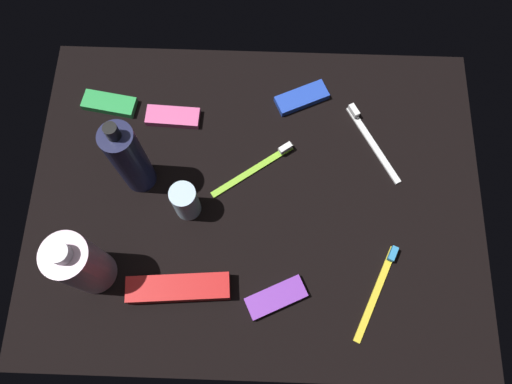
{
  "coord_description": "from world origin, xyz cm",
  "views": [
    {
      "loc": [
        0.93,
        -28.07,
        84.88
      ],
      "look_at": [
        0.0,
        0.0,
        3.0
      ],
      "focal_mm": 33.66,
      "sensor_mm": 36.0,
      "label": 1
    }
  ],
  "objects_px": {
    "toothbrush_white": "(370,139)",
    "snack_bar_pink": "(173,117)",
    "snack_bar_green": "(109,104)",
    "snack_bar_blue": "(302,98)",
    "deodorant_stick": "(186,201)",
    "toothbrush_lime": "(257,167)",
    "toothpaste_box_red": "(179,288)",
    "snack_bar_purple": "(276,298)",
    "lotion_bottle": "(129,159)",
    "toothbrush_yellow": "(378,287)",
    "bodywash_bottle": "(80,264)"
  },
  "relations": [
    {
      "from": "lotion_bottle",
      "to": "snack_bar_blue",
      "type": "relative_size",
      "value": 2.03
    },
    {
      "from": "bodywash_bottle",
      "to": "snack_bar_purple",
      "type": "bearing_deg",
      "value": -6.12
    },
    {
      "from": "lotion_bottle",
      "to": "snack_bar_pink",
      "type": "bearing_deg",
      "value": 68.82
    },
    {
      "from": "deodorant_stick",
      "to": "snack_bar_green",
      "type": "relative_size",
      "value": 0.84
    },
    {
      "from": "snack_bar_pink",
      "to": "lotion_bottle",
      "type": "bearing_deg",
      "value": -108.55
    },
    {
      "from": "toothbrush_white",
      "to": "snack_bar_blue",
      "type": "bearing_deg",
      "value": 147.55
    },
    {
      "from": "toothpaste_box_red",
      "to": "snack_bar_purple",
      "type": "xyz_separation_m",
      "value": [
        0.17,
        -0.01,
        -0.01
      ]
    },
    {
      "from": "toothpaste_box_red",
      "to": "snack_bar_purple",
      "type": "relative_size",
      "value": 1.69
    },
    {
      "from": "lotion_bottle",
      "to": "toothbrush_white",
      "type": "bearing_deg",
      "value": 12.11
    },
    {
      "from": "deodorant_stick",
      "to": "toothbrush_lime",
      "type": "distance_m",
      "value": 0.16
    },
    {
      "from": "toothbrush_white",
      "to": "snack_bar_purple",
      "type": "xyz_separation_m",
      "value": [
        -0.18,
        -0.31,
        0.0
      ]
    },
    {
      "from": "bodywash_bottle",
      "to": "toothpaste_box_red",
      "type": "distance_m",
      "value": 0.17
    },
    {
      "from": "lotion_bottle",
      "to": "snack_bar_pink",
      "type": "distance_m",
      "value": 0.16
    },
    {
      "from": "deodorant_stick",
      "to": "lotion_bottle",
      "type": "bearing_deg",
      "value": 148.66
    },
    {
      "from": "toothbrush_lime",
      "to": "snack_bar_green",
      "type": "relative_size",
      "value": 1.48
    },
    {
      "from": "bodywash_bottle",
      "to": "snack_bar_purple",
      "type": "distance_m",
      "value": 0.33
    },
    {
      "from": "deodorant_stick",
      "to": "snack_bar_green",
      "type": "xyz_separation_m",
      "value": [
        -0.17,
        0.21,
        -0.04
      ]
    },
    {
      "from": "lotion_bottle",
      "to": "snack_bar_green",
      "type": "height_order",
      "value": "lotion_bottle"
    },
    {
      "from": "toothbrush_lime",
      "to": "toothbrush_yellow",
      "type": "relative_size",
      "value": 0.91
    },
    {
      "from": "toothbrush_white",
      "to": "snack_bar_pink",
      "type": "bearing_deg",
      "value": 174.98
    },
    {
      "from": "lotion_bottle",
      "to": "toothbrush_white",
      "type": "relative_size",
      "value": 1.3
    },
    {
      "from": "toothbrush_lime",
      "to": "toothbrush_yellow",
      "type": "distance_m",
      "value": 0.31
    },
    {
      "from": "bodywash_bottle",
      "to": "toothbrush_lime",
      "type": "bearing_deg",
      "value": 36.72
    },
    {
      "from": "toothbrush_lime",
      "to": "toothbrush_yellow",
      "type": "xyz_separation_m",
      "value": [
        0.22,
        -0.22,
        0.0
      ]
    },
    {
      "from": "deodorant_stick",
      "to": "toothpaste_box_red",
      "type": "xyz_separation_m",
      "value": [
        -0.0,
        -0.15,
        -0.03
      ]
    },
    {
      "from": "lotion_bottle",
      "to": "deodorant_stick",
      "type": "xyz_separation_m",
      "value": [
        0.09,
        -0.06,
        -0.05
      ]
    },
    {
      "from": "bodywash_bottle",
      "to": "toothpaste_box_red",
      "type": "xyz_separation_m",
      "value": [
        0.15,
        -0.02,
        -0.06
      ]
    },
    {
      "from": "toothpaste_box_red",
      "to": "bodywash_bottle",
      "type": "bearing_deg",
      "value": 166.12
    },
    {
      "from": "snack_bar_green",
      "to": "snack_bar_blue",
      "type": "bearing_deg",
      "value": 13.11
    },
    {
      "from": "lotion_bottle",
      "to": "snack_bar_purple",
      "type": "height_order",
      "value": "lotion_bottle"
    },
    {
      "from": "lotion_bottle",
      "to": "deodorant_stick",
      "type": "bearing_deg",
      "value": -31.34
    },
    {
      "from": "toothbrush_lime",
      "to": "toothbrush_white",
      "type": "height_order",
      "value": "same"
    },
    {
      "from": "bodywash_bottle",
      "to": "snack_bar_blue",
      "type": "bearing_deg",
      "value": 44.66
    },
    {
      "from": "deodorant_stick",
      "to": "toothbrush_yellow",
      "type": "height_order",
      "value": "deodorant_stick"
    },
    {
      "from": "toothbrush_yellow",
      "to": "toothpaste_box_red",
      "type": "bearing_deg",
      "value": -177.62
    },
    {
      "from": "deodorant_stick",
      "to": "snack_bar_pink",
      "type": "relative_size",
      "value": 0.84
    },
    {
      "from": "snack_bar_blue",
      "to": "snack_bar_purple",
      "type": "relative_size",
      "value": 1.0
    },
    {
      "from": "toothpaste_box_red",
      "to": "snack_bar_blue",
      "type": "distance_m",
      "value": 0.44
    },
    {
      "from": "lotion_bottle",
      "to": "toothbrush_lime",
      "type": "distance_m",
      "value": 0.24
    },
    {
      "from": "bodywash_bottle",
      "to": "toothbrush_white",
      "type": "distance_m",
      "value": 0.57
    },
    {
      "from": "toothpaste_box_red",
      "to": "snack_bar_green",
      "type": "height_order",
      "value": "toothpaste_box_red"
    },
    {
      "from": "bodywash_bottle",
      "to": "snack_bar_blue",
      "type": "distance_m",
      "value": 0.52
    },
    {
      "from": "toothbrush_lime",
      "to": "toothpaste_box_red",
      "type": "height_order",
      "value": "toothpaste_box_red"
    },
    {
      "from": "bodywash_bottle",
      "to": "deodorant_stick",
      "type": "xyz_separation_m",
      "value": [
        0.15,
        0.12,
        -0.04
      ]
    },
    {
      "from": "deodorant_stick",
      "to": "toothpaste_box_red",
      "type": "height_order",
      "value": "deodorant_stick"
    },
    {
      "from": "snack_bar_purple",
      "to": "toothbrush_white",
      "type": "bearing_deg",
      "value": 34.66
    },
    {
      "from": "lotion_bottle",
      "to": "bodywash_bottle",
      "type": "xyz_separation_m",
      "value": [
        -0.06,
        -0.18,
        -0.01
      ]
    },
    {
      "from": "lotion_bottle",
      "to": "toothpaste_box_red",
      "type": "distance_m",
      "value": 0.24
    },
    {
      "from": "deodorant_stick",
      "to": "toothpaste_box_red",
      "type": "bearing_deg",
      "value": -91.38
    },
    {
      "from": "toothbrush_yellow",
      "to": "snack_bar_purple",
      "type": "distance_m",
      "value": 0.18
    }
  ]
}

